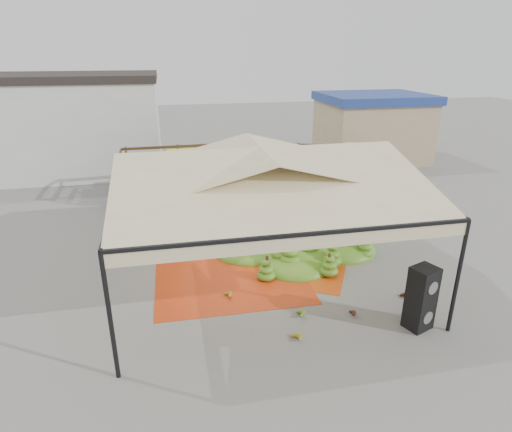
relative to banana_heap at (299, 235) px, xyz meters
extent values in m
plane|color=slate|center=(-1.65, -1.10, -0.63)|extent=(90.00, 90.00, 0.00)
cylinder|color=black|center=(-5.65, -5.10, 0.87)|extent=(0.10, 0.10, 3.00)
cylinder|color=black|center=(2.35, -5.10, 0.87)|extent=(0.10, 0.10, 3.00)
cylinder|color=black|center=(-5.65, 2.90, 0.87)|extent=(0.10, 0.10, 3.00)
cylinder|color=black|center=(2.35, 2.90, 0.87)|extent=(0.10, 0.10, 3.00)
pyramid|color=beige|center=(-1.65, -1.10, 2.87)|extent=(8.00, 8.00, 1.00)
cube|color=black|center=(-1.65, -1.10, 2.37)|extent=(8.00, 8.00, 0.08)
cube|color=beige|center=(-1.65, -1.10, 2.19)|extent=(8.00, 8.00, 0.36)
cube|color=silver|center=(-11.65, 12.90, 1.87)|extent=(14.00, 6.00, 5.00)
cube|color=black|center=(-11.65, 12.90, 4.57)|extent=(14.30, 6.30, 0.40)
cube|color=tan|center=(8.35, 11.90, 1.17)|extent=(6.00, 5.00, 3.60)
cube|color=navy|center=(8.35, 11.90, 3.22)|extent=(6.30, 5.30, 0.50)
cube|color=red|center=(-2.63, -1.14, -0.62)|extent=(4.62, 4.41, 0.01)
cube|color=#D34413|center=(-0.50, -0.17, -0.62)|extent=(5.69, 5.77, 0.01)
ellipsoid|color=#4D7518|center=(0.00, 0.00, 0.00)|extent=(6.53, 5.64, 1.26)
ellipsoid|color=gold|center=(-1.56, -4.70, -0.53)|extent=(0.56, 0.52, 0.21)
ellipsoid|color=gold|center=(-2.92, -2.43, -0.53)|extent=(0.51, 0.46, 0.19)
ellipsoid|color=#501D12|center=(0.19, -3.98, -0.54)|extent=(0.42, 0.36, 0.17)
ellipsoid|color=#5D1F15|center=(2.05, -3.54, -0.53)|extent=(0.58, 0.55, 0.21)
ellipsoid|color=#4E821B|center=(-1.19, -3.74, -0.52)|extent=(0.49, 0.40, 0.22)
ellipsoid|color=#377117|center=(-2.77, -1.94, 1.99)|extent=(0.24, 0.24, 0.20)
ellipsoid|color=#377117|center=(-1.27, -1.94, 1.99)|extent=(0.24, 0.24, 0.20)
ellipsoid|color=#377117|center=(0.23, -1.94, 1.99)|extent=(0.24, 0.24, 0.20)
cube|color=black|center=(1.66, -4.80, -0.21)|extent=(0.76, 0.72, 0.85)
cube|color=black|center=(1.66, -4.80, 0.64)|extent=(0.76, 0.72, 0.85)
imported|color=gray|center=(-0.57, 1.55, 0.30)|extent=(0.75, 0.56, 1.86)
cube|color=#463317|center=(-3.74, 6.58, 0.47)|extent=(5.29, 2.54, 0.13)
cube|color=white|center=(-0.29, 6.67, 0.57)|extent=(1.94, 2.35, 2.40)
cylinder|color=black|center=(-5.59, 5.48, -0.16)|extent=(0.95, 0.34, 0.94)
cylinder|color=black|center=(-5.65, 7.57, -0.16)|extent=(0.95, 0.34, 0.94)
cylinder|color=black|center=(-2.25, 5.57, -0.16)|extent=(0.95, 0.34, 0.94)
cylinder|color=black|center=(-2.30, 7.66, -0.16)|extent=(0.95, 0.34, 0.94)
cylinder|color=black|center=(-0.47, 5.62, -0.16)|extent=(0.95, 0.34, 0.94)
cylinder|color=black|center=(-0.52, 7.71, -0.16)|extent=(0.95, 0.34, 0.94)
ellipsoid|color=#3C6F17|center=(-3.74, 6.58, 0.99)|extent=(4.23, 1.99, 0.73)
cube|color=#F7F41B|center=(-3.21, 6.59, 1.41)|extent=(2.14, 2.14, 0.26)
cube|color=#442A16|center=(2.05, 6.60, 0.39)|extent=(5.20, 3.19, 0.12)
cube|color=silver|center=(5.17, 5.93, 0.48)|extent=(2.15, 2.45, 2.22)
cylinder|color=black|center=(0.15, 6.02, -0.19)|extent=(0.91, 0.47, 0.87)
cylinder|color=black|center=(0.56, 7.91, -0.19)|extent=(0.91, 0.47, 0.87)
cylinder|color=black|center=(3.17, 5.37, -0.19)|extent=(0.91, 0.47, 0.87)
cylinder|color=black|center=(3.58, 7.26, -0.19)|extent=(0.91, 0.47, 0.87)
cylinder|color=black|center=(4.78, 5.02, -0.19)|extent=(0.91, 0.47, 0.87)
cylinder|color=black|center=(5.19, 6.91, -0.19)|extent=(0.91, 0.47, 0.87)
ellipsoid|color=#3B861B|center=(2.05, 6.60, 0.87)|extent=(4.15, 2.52, 0.68)
cube|color=gold|center=(2.53, 6.50, 1.26)|extent=(2.30, 2.29, 0.24)
camera|label=1|loc=(-4.24, -12.92, 6.00)|focal=30.00mm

